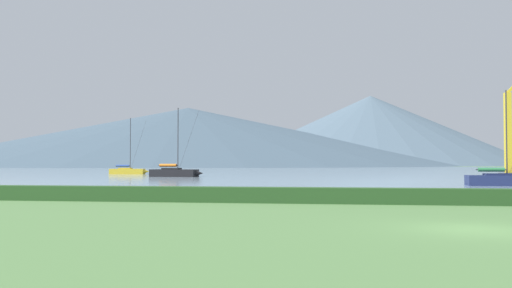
# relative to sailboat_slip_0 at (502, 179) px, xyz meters

# --- Properties ---
(ground_plane) EXTENTS (1000.00, 1000.00, 0.00)m
(ground_plane) POSITION_rel_sailboat_slip_0_xyz_m (-10.42, -35.76, -0.59)
(ground_plane) COLOR #517A42
(harbor_water) EXTENTS (320.00, 246.00, 0.00)m
(harbor_water) POSITION_rel_sailboat_slip_0_xyz_m (-10.42, 101.24, -0.59)
(harbor_water) COLOR #8499A8
(harbor_water) RESTS_ON ground_plane
(hedge_line) EXTENTS (80.00, 1.20, 0.84)m
(hedge_line) POSITION_rel_sailboat_slip_0_xyz_m (-10.42, -24.76, -0.17)
(hedge_line) COLOR #284C23
(hedge_line) RESTS_ON ground_plane
(sailboat_slip_0) EXTENTS (7.09, 2.13, 8.89)m
(sailboat_slip_0) POSITION_rel_sailboat_slip_0_xyz_m (0.00, 0.00, 0.00)
(sailboat_slip_0) COLOR navy
(sailboat_slip_0) RESTS_ON harbor_water
(sailboat_slip_2) EXTENTS (7.22, 2.80, 10.24)m
(sailboat_slip_2) POSITION_rel_sailboat_slip_0_xyz_m (-53.11, 42.37, 0.01)
(sailboat_slip_2) COLOR gold
(sailboat_slip_2) RESTS_ON harbor_water
(sailboat_slip_4) EXTENTS (8.26, 3.21, 10.25)m
(sailboat_slip_4) POSITION_rel_sailboat_slip_0_xyz_m (-39.24, 25.76, 0.09)
(sailboat_slip_4) COLOR black
(sailboat_slip_4) RESTS_ON harbor_water
(dock_crane) EXTENTS (7.03, 2.00, 17.26)m
(dock_crane) POSITION_rel_sailboat_slip_0_xyz_m (6.97, 21.96, 4.59)
(dock_crane) COLOR #333338
(dock_crane) RESTS_ON ground_plane
(distant_hill_west_ridge) EXTENTS (353.18, 353.18, 38.75)m
(distant_hill_west_ridge) POSITION_rel_sailboat_slip_0_xyz_m (-116.87, 311.65, 18.78)
(distant_hill_west_ridge) COLOR #425666
(distant_hill_west_ridge) RESTS_ON ground_plane
(distant_hill_central_peak) EXTENTS (211.75, 211.75, 48.32)m
(distant_hill_central_peak) POSITION_rel_sailboat_slip_0_xyz_m (5.37, 341.70, 23.57)
(distant_hill_central_peak) COLOR #4C6070
(distant_hill_central_peak) RESTS_ON ground_plane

